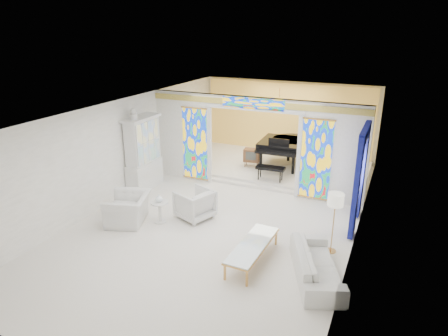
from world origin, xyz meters
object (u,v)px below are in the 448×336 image
at_px(armchair_left, 128,209).
at_px(armchair_right, 195,204).
at_px(coffee_table, 253,246).
at_px(tv_console, 252,155).
at_px(sofa, 316,264).
at_px(china_cabinet, 143,154).
at_px(grand_piano, 287,144).

bearing_deg(armchair_left, armchair_right, 102.32).
xyz_separation_m(coffee_table, tv_console, (-2.10, 5.57, 0.21)).
relative_size(armchair_left, tv_console, 1.81).
bearing_deg(armchair_right, tv_console, -160.77).
distance_m(armchair_left, sofa, 5.20).
bearing_deg(china_cabinet, sofa, -23.31).
bearing_deg(sofa, armchair_right, 46.43).
bearing_deg(armchair_left, china_cabinet, -175.80).
distance_m(armchair_right, sofa, 3.92).
bearing_deg(china_cabinet, coffee_table, -29.19).
bearing_deg(grand_piano, armchair_left, -117.84).
relative_size(china_cabinet, tv_console, 4.10).
bearing_deg(tv_console, armchair_left, -116.69).
bearing_deg(sofa, tv_console, 9.86).
relative_size(armchair_right, tv_console, 1.37).
height_order(armchair_right, sofa, armchair_right).
distance_m(armchair_left, tv_console, 5.40).
xyz_separation_m(armchair_right, sofa, (3.66, -1.41, -0.10)).
bearing_deg(coffee_table, china_cabinet, 150.81).
xyz_separation_m(coffee_table, grand_piano, (-1.00, 6.24, 0.57)).
relative_size(sofa, coffee_table, 1.09).
bearing_deg(coffee_table, tv_console, 110.65).
distance_m(china_cabinet, sofa, 6.77).
xyz_separation_m(china_cabinet, armchair_right, (2.51, -1.25, -0.76)).
distance_m(sofa, coffee_table, 1.44).
bearing_deg(armchair_left, sofa, 65.04).
xyz_separation_m(armchair_left, coffee_table, (3.73, -0.43, 0.01)).
distance_m(china_cabinet, armchair_right, 2.90).
bearing_deg(tv_console, sofa, -66.67).
height_order(china_cabinet, armchair_left, china_cabinet).
relative_size(armchair_left, grand_piano, 0.40).
height_order(china_cabinet, coffee_table, china_cabinet).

